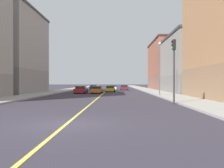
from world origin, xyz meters
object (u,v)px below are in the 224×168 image
traffic_light_left_near (174,62)px  car_orange (97,90)px  building_right_midblock (14,52)px  street_lamp_left_near (160,63)px  building_left_mid (190,64)px  building_left_far (168,65)px  car_yellow (110,89)px  car_white (113,88)px  car_blue (93,87)px  car_maroon (124,88)px  car_red (81,90)px

traffic_light_left_near → car_orange: 24.00m
building_right_midblock → street_lamp_left_near: bearing=-19.3°
street_lamp_left_near → building_left_mid: bearing=55.9°
building_left_mid → building_left_far: size_ratio=0.86×
building_left_mid → car_yellow: bearing=162.7°
building_left_far → car_white: 16.67m
street_lamp_left_near → traffic_light_left_near: bearing=-94.2°
traffic_light_left_near → car_yellow: (-6.36, 29.32, -3.13)m
street_lamp_left_near → car_blue: street_lamp_left_near is taller
car_blue → car_maroon: (8.10, -5.48, -0.02)m
building_left_mid → traffic_light_left_near: 26.17m
building_right_midblock → car_maroon: (20.01, 18.44, -6.69)m
building_left_far → traffic_light_left_near: bearing=-100.6°
car_yellow → traffic_light_left_near: bearing=-77.8°
traffic_light_left_near → car_white: size_ratio=1.33×
street_lamp_left_near → car_blue: 34.92m
building_left_far → building_right_midblock: size_ratio=1.27×
building_left_mid → car_blue: size_ratio=4.46×
street_lamp_left_near → car_yellow: (-7.37, 15.63, -4.06)m
building_left_mid → car_red: size_ratio=4.13×
traffic_light_left_near → car_maroon: traffic_light_left_near is taller
building_right_midblock → car_red: size_ratio=3.79×
building_left_mid → car_blue: bearing=132.8°
building_left_mid → building_left_far: 20.70m
building_left_far → car_blue: size_ratio=5.19×
car_orange → building_right_midblock: bearing=-179.9°
traffic_light_left_near → car_yellow: bearing=102.2°
traffic_light_left_near → car_maroon: (-3.23, 40.63, -3.10)m
building_right_midblock → car_orange: size_ratio=3.61×
traffic_light_left_near → car_white: (-5.99, 39.40, -3.11)m
car_red → car_white: 18.28m
car_red → car_orange: bearing=5.9°
building_left_far → car_white: building_left_far is taller
car_blue → car_orange: size_ratio=0.88×
building_left_mid → car_maroon: (-11.70, 15.92, -4.66)m
traffic_light_left_near → street_lamp_left_near: bearing=85.8°
car_maroon → car_red: bearing=-113.4°
building_right_midblock → car_orange: (14.69, 0.02, -6.69)m
building_left_far → car_red: size_ratio=4.81×
car_maroon → building_right_midblock: bearing=-137.3°
car_red → car_yellow: (4.96, 7.40, -0.04)m
building_left_far → car_red: building_left_far is taller
car_red → car_orange: 2.78m
building_left_mid → car_red: building_left_mid is taller
building_left_far → building_right_midblock: (-31.71, -23.20, 0.94)m
traffic_light_left_near → street_lamp_left_near: 13.77m
building_left_mid → traffic_light_left_near: bearing=-108.9°
car_maroon → car_yellow: bearing=-105.5°
car_white → car_maroon: (2.76, 1.23, 0.00)m
car_white → car_blue: bearing=128.5°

